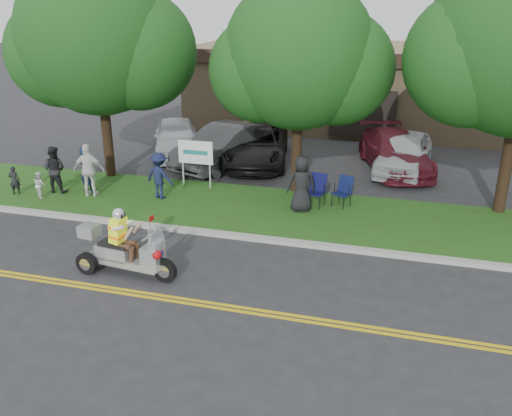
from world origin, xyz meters
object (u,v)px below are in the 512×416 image
(spectator_adult_mid, at_px, (54,169))
(parked_car_far_left, at_px, (176,138))
(spectator_adult_left, at_px, (86,169))
(parked_car_far_right, at_px, (404,152))
(lawn_chair_b, at_px, (317,188))
(parked_car_mid, at_px, (255,145))
(lawn_chair_a, at_px, (344,189))
(parked_car_left, at_px, (225,146))
(spectator_adult_right, at_px, (89,170))
(parked_car_right, at_px, (395,151))
(trike_scooter, at_px, (123,251))

(spectator_adult_mid, xyz_separation_m, parked_car_far_left, (1.97, 5.68, -0.13))
(spectator_adult_left, height_order, parked_car_far_right, spectator_adult_left)
(lawn_chair_b, bearing_deg, parked_car_mid, 139.17)
(parked_car_mid, bearing_deg, lawn_chair_a, -56.47)
(lawn_chair_b, height_order, spectator_adult_left, spectator_adult_left)
(parked_car_left, bearing_deg, lawn_chair_a, -13.73)
(spectator_adult_right, bearing_deg, spectator_adult_mid, -11.42)
(spectator_adult_left, bearing_deg, spectator_adult_mid, 27.36)
(parked_car_left, relative_size, parked_car_right, 0.98)
(parked_car_far_right, bearing_deg, lawn_chair_b, -110.84)
(trike_scooter, relative_size, lawn_chair_a, 2.73)
(parked_car_left, bearing_deg, lawn_chair_b, -20.25)
(lawn_chair_a, xyz_separation_m, parked_car_mid, (-4.07, 4.14, 0.11))
(spectator_adult_mid, relative_size, parked_car_left, 0.32)
(spectator_adult_right, relative_size, parked_car_mid, 0.33)
(trike_scooter, height_order, parked_car_mid, trike_scooter)
(parked_car_far_left, height_order, parked_car_right, parked_car_far_left)
(trike_scooter, height_order, lawn_chair_a, trike_scooter)
(parked_car_far_left, bearing_deg, parked_car_mid, -27.97)
(spectator_adult_mid, height_order, parked_car_far_left, spectator_adult_mid)
(lawn_chair_a, xyz_separation_m, spectator_adult_left, (-8.56, -1.03, 0.26))
(parked_car_mid, bearing_deg, spectator_adult_right, -138.11)
(parked_car_far_left, bearing_deg, spectator_adult_right, -121.25)
(lawn_chair_a, distance_m, parked_car_far_right, 4.87)
(spectator_adult_mid, distance_m, parked_car_right, 12.54)
(lawn_chair_a, relative_size, spectator_adult_right, 0.54)
(parked_car_far_left, xyz_separation_m, parked_car_left, (2.47, -0.88, 0.04))
(trike_scooter, relative_size, spectator_adult_left, 1.64)
(lawn_chair_a, bearing_deg, lawn_chair_b, -139.14)
(lawn_chair_a, bearing_deg, spectator_adult_right, -144.89)
(parked_car_right, bearing_deg, trike_scooter, -137.50)
(lawn_chair_a, height_order, lawn_chair_b, lawn_chair_b)
(lawn_chair_a, bearing_deg, spectator_adult_left, -147.40)
(parked_car_right, relative_size, parked_car_far_right, 1.11)
(lawn_chair_a, distance_m, spectator_adult_mid, 9.66)
(spectator_adult_mid, xyz_separation_m, parked_car_far_right, (11.31, 5.90, -0.13))
(spectator_adult_mid, bearing_deg, trike_scooter, 131.90)
(trike_scooter, distance_m, spectator_adult_left, 6.25)
(lawn_chair_b, height_order, parked_car_far_right, parked_car_far_right)
(parked_car_left, bearing_deg, parked_car_far_left, -179.38)
(spectator_adult_right, xyz_separation_m, parked_car_far_left, (0.64, 5.68, -0.21))
(lawn_chair_b, bearing_deg, spectator_adult_mid, -160.18)
(lawn_chair_a, relative_size, parked_car_far_right, 0.21)
(lawn_chair_b, height_order, parked_car_mid, parked_car_mid)
(spectator_adult_right, height_order, parked_car_far_right, spectator_adult_right)
(lawn_chair_b, xyz_separation_m, parked_car_right, (2.22, 4.95, 0.04))
(parked_car_far_right, bearing_deg, spectator_adult_left, -144.16)
(parked_car_right, bearing_deg, spectator_adult_right, -165.70)
(parked_car_right, bearing_deg, parked_car_left, 173.09)
(lawn_chair_b, xyz_separation_m, parked_car_left, (-4.30, 3.67, 0.13))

